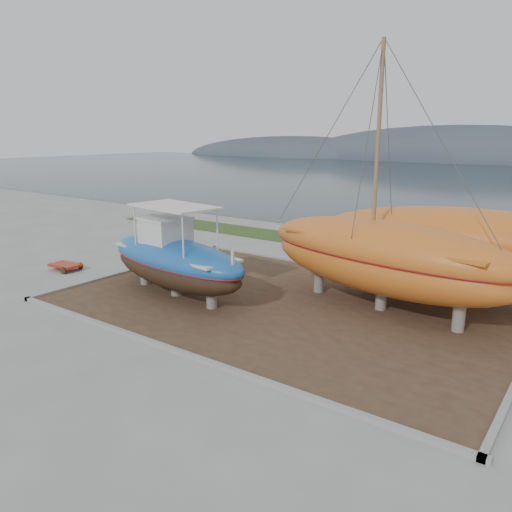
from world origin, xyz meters
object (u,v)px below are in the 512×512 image
Objects in this scene: orange_sailboat at (389,181)px; red_trailer at (66,267)px; orange_bare_hull at (460,257)px; blue_caique at (175,251)px; white_dinghy at (174,260)px.

orange_sailboat is 16.94m from red_trailer.
orange_sailboat is 4.74m from orange_bare_hull.
blue_caique is at bearing -146.26° from orange_sailboat.
red_trailer is (-17.93, -6.59, -1.83)m from orange_bare_hull.
blue_caique is 7.96m from red_trailer.
red_trailer is (-7.73, -0.35, -1.88)m from blue_caique.
white_dinghy is at bearing 144.17° from blue_caique.
red_trailer is (-5.13, -2.83, -0.57)m from white_dinghy.
orange_sailboat is at bearing -16.89° from white_dinghy.
red_trailer is (-15.70, -3.91, -5.04)m from orange_sailboat.
white_dinghy is at bearing 23.44° from red_trailer.
white_dinghy is 0.41× the size of orange_sailboat.
blue_caique is at bearing -157.59° from orange_bare_hull.
blue_caique is at bearing -66.34° from white_dinghy.
white_dinghy reaches higher than red_trailer.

